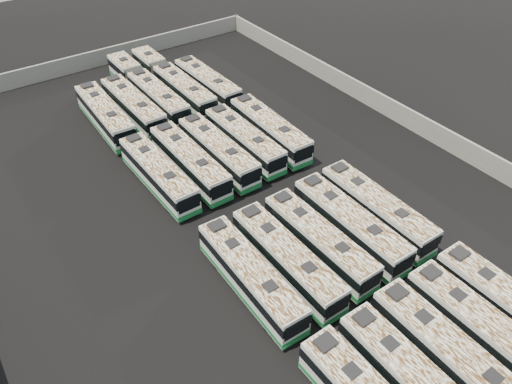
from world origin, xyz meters
name	(u,v)px	position (x,y,z in m)	size (l,w,h in m)	color
ground	(252,218)	(0.00, 0.00, 0.00)	(140.00, 140.00, 0.00)	black
perimeter_wall	(252,209)	(0.00, 0.00, 1.10)	(45.20, 73.20, 2.20)	slate
bus_front_center	(451,358)	(1.76, -19.13, 1.66)	(2.55, 11.56, 3.25)	beige
bus_front_right	(485,333)	(5.05, -19.20, 1.64)	(2.43, 11.40, 3.21)	beige
bus_midfront_far_left	(251,276)	(-4.62, -6.53, 1.60)	(2.62, 11.20, 3.14)	beige
bus_midfront_left	(287,259)	(-1.45, -6.73, 1.62)	(2.40, 11.23, 3.16)	beige
bus_midfront_center	(319,241)	(1.78, -6.64, 1.59)	(2.52, 11.07, 3.11)	beige
bus_midfront_right	(350,225)	(5.00, -6.67, 1.65)	(2.45, 11.43, 3.22)	beige
bus_midfront_far_right	(376,209)	(8.13, -6.55, 1.64)	(2.47, 11.38, 3.20)	beige
bus_midback_far_left	(158,174)	(-4.56, 8.34, 1.61)	(2.57, 11.23, 3.15)	beige
bus_midback_left	(190,162)	(-1.32, 8.33, 1.63)	(2.47, 11.36, 3.19)	beige
bus_midback_center	(218,151)	(1.79, 8.27, 1.61)	(2.46, 11.23, 3.16)	beige
bus_midback_right	(244,140)	(4.96, 8.45, 1.59)	(2.39, 11.08, 3.12)	beige
bus_midback_far_right	(270,130)	(8.12, 8.47, 1.64)	(2.72, 11.48, 3.22)	beige
bus_back_far_left	(105,115)	(-4.60, 20.86, 1.66)	(2.72, 11.60, 3.25)	beige
bus_back_left	(134,107)	(-1.32, 20.87, 1.66)	(2.63, 11.58, 3.25)	beige
bus_back_center	(147,88)	(1.77, 24.04, 1.59)	(2.46, 17.19, 3.11)	beige
bus_back_right	(172,81)	(5.03, 23.91, 1.58)	(2.46, 17.12, 3.10)	beige
bus_back_far_right	(207,84)	(8.12, 20.92, 1.62)	(2.63, 11.27, 3.16)	beige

